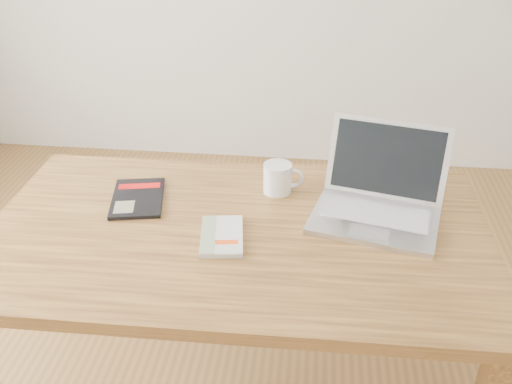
# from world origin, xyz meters

# --- Properties ---
(room) EXTENTS (4.04, 4.04, 2.70)m
(room) POSITION_xyz_m (-0.07, 0.00, 1.36)
(room) COLOR brown
(room) RESTS_ON ground
(desk) EXTENTS (1.54, 0.89, 0.75)m
(desk) POSITION_xyz_m (0.04, 0.02, 0.66)
(desk) COLOR brown
(desk) RESTS_ON ground
(white_guidebook) EXTENTS (0.15, 0.22, 0.02)m
(white_guidebook) POSITION_xyz_m (0.00, -0.03, 0.76)
(white_guidebook) COLOR beige
(white_guidebook) RESTS_ON desk
(black_guidebook) EXTENTS (0.21, 0.27, 0.01)m
(black_guidebook) POSITION_xyz_m (-0.31, 0.15, 0.76)
(black_guidebook) COLOR black
(black_guidebook) RESTS_ON desk
(laptop) EXTENTS (0.45, 0.43, 0.26)m
(laptop) POSITION_xyz_m (0.47, 0.16, 0.80)
(laptop) COLOR silver
(laptop) RESTS_ON desk
(coffee_mug) EXTENTS (0.14, 0.09, 0.10)m
(coffee_mug) POSITION_xyz_m (0.15, 0.26, 0.80)
(coffee_mug) COLOR white
(coffee_mug) RESTS_ON desk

